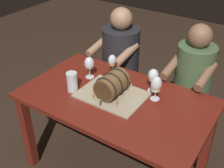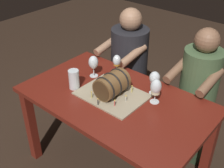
% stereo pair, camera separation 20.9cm
% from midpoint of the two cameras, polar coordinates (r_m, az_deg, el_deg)
% --- Properties ---
extents(ground_plane, '(8.00, 8.00, 0.00)m').
position_cam_midpoint_polar(ground_plane, '(2.63, -1.74, -16.24)').
color(ground_plane, '#332319').
extents(dining_table, '(1.40, 0.82, 0.75)m').
position_cam_midpoint_polar(dining_table, '(2.19, -2.01, -5.18)').
color(dining_table, maroon).
rests_on(dining_table, ground).
extents(barrel_cake, '(0.48, 0.36, 0.19)m').
position_cam_midpoint_polar(barrel_cake, '(2.10, -2.85, -0.57)').
color(barrel_cake, tan).
rests_on(barrel_cake, dining_table).
extents(wine_glass_amber, '(0.07, 0.07, 0.17)m').
position_cam_midpoint_polar(wine_glass_amber, '(2.36, -2.51, 4.43)').
color(wine_glass_amber, white).
rests_on(wine_glass_amber, dining_table).
extents(wine_glass_white, '(0.08, 0.08, 0.19)m').
position_cam_midpoint_polar(wine_glass_white, '(2.05, 5.85, -0.27)').
color(wine_glass_white, white).
rests_on(wine_glass_white, dining_table).
extents(wine_glass_rose, '(0.08, 0.08, 0.18)m').
position_cam_midpoint_polar(wine_glass_rose, '(2.14, 5.37, 1.53)').
color(wine_glass_rose, white).
rests_on(wine_glass_rose, dining_table).
extents(wine_glass_empty, '(0.08, 0.08, 0.18)m').
position_cam_midpoint_polar(wine_glass_empty, '(2.32, -7.10, 3.89)').
color(wine_glass_empty, white).
rests_on(wine_glass_empty, dining_table).
extents(beer_pint, '(0.08, 0.08, 0.15)m').
position_cam_midpoint_polar(beer_pint, '(2.20, -10.58, 0.23)').
color(beer_pint, white).
rests_on(beer_pint, dining_table).
extents(person_seated_left, '(0.41, 0.49, 1.19)m').
position_cam_midpoint_polar(person_seated_left, '(2.84, -0.47, 2.57)').
color(person_seated_left, black).
rests_on(person_seated_left, ground).
extents(person_seated_right, '(0.36, 0.46, 1.19)m').
position_cam_midpoint_polar(person_seated_right, '(2.58, 12.83, -2.33)').
color(person_seated_right, '#2A3A24').
rests_on(person_seated_right, ground).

